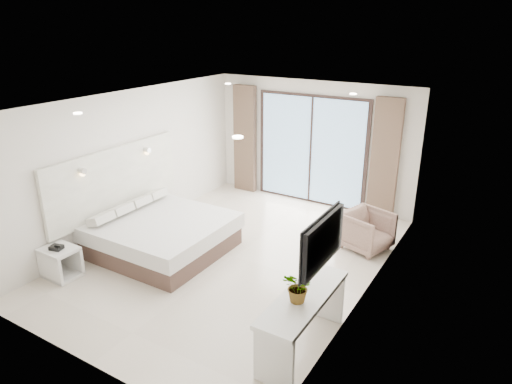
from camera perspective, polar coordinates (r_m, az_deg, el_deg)
ground at (r=8.03m, az=-2.73°, el=-8.09°), size 6.20×6.20×0.00m
room_shell at (r=8.04m, az=-1.43°, el=4.19°), size 4.62×6.22×2.72m
bed at (r=8.26m, az=-11.73°, el=-5.21°), size 2.15×2.05×0.74m
nightstand at (r=7.97m, az=-23.21°, el=-8.08°), size 0.56×0.46×0.50m
phone at (r=7.83m, az=-23.68°, el=-6.38°), size 0.22×0.19×0.06m
console_desk at (r=5.75m, az=5.94°, el=-14.49°), size 0.51×1.63×0.77m
plant at (r=5.44m, az=5.41°, el=-12.15°), size 0.45×0.48×0.31m
armchair at (r=8.36m, az=13.69°, el=-4.51°), size 0.90×0.93×0.78m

